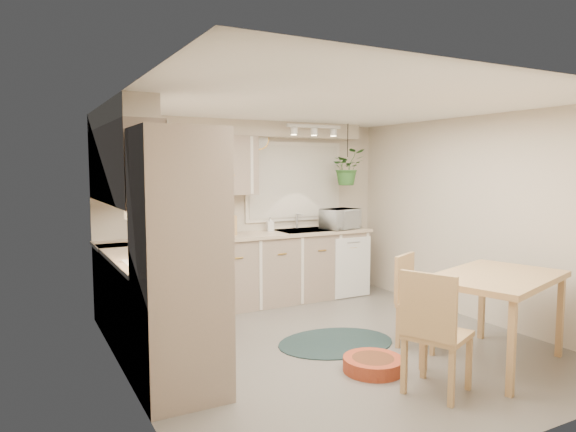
# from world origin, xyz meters

# --- Properties ---
(floor) EXTENTS (4.20, 4.20, 0.00)m
(floor) POSITION_xyz_m (0.00, 0.00, 0.00)
(floor) COLOR #5F5A53
(floor) RESTS_ON ground
(ceiling) EXTENTS (4.20, 4.20, 0.00)m
(ceiling) POSITION_xyz_m (0.00, 0.00, 2.40)
(ceiling) COLOR white
(ceiling) RESTS_ON wall_back
(wall_back) EXTENTS (4.00, 0.04, 2.40)m
(wall_back) POSITION_xyz_m (0.00, 2.10, 1.20)
(wall_back) COLOR beige
(wall_back) RESTS_ON floor
(wall_front) EXTENTS (4.00, 0.04, 2.40)m
(wall_front) POSITION_xyz_m (0.00, -2.10, 1.20)
(wall_front) COLOR beige
(wall_front) RESTS_ON floor
(wall_left) EXTENTS (0.04, 4.20, 2.40)m
(wall_left) POSITION_xyz_m (-2.00, 0.00, 1.20)
(wall_left) COLOR beige
(wall_left) RESTS_ON floor
(wall_right) EXTENTS (0.04, 4.20, 2.40)m
(wall_right) POSITION_xyz_m (2.00, 0.00, 1.20)
(wall_right) COLOR beige
(wall_right) RESTS_ON floor
(base_cab_left) EXTENTS (0.60, 1.85, 0.90)m
(base_cab_left) POSITION_xyz_m (-1.70, 0.88, 0.45)
(base_cab_left) COLOR gray
(base_cab_left) RESTS_ON floor
(base_cab_back) EXTENTS (3.60, 0.60, 0.90)m
(base_cab_back) POSITION_xyz_m (-0.20, 1.80, 0.45)
(base_cab_back) COLOR gray
(base_cab_back) RESTS_ON floor
(counter_left) EXTENTS (0.64, 1.89, 0.04)m
(counter_left) POSITION_xyz_m (-1.69, 0.88, 0.92)
(counter_left) COLOR #C2AA8E
(counter_left) RESTS_ON base_cab_left
(counter_back) EXTENTS (3.64, 0.64, 0.04)m
(counter_back) POSITION_xyz_m (-0.20, 1.79, 0.92)
(counter_back) COLOR #C2AA8E
(counter_back) RESTS_ON base_cab_back
(oven_stack) EXTENTS (0.65, 0.65, 2.10)m
(oven_stack) POSITION_xyz_m (-1.68, -0.38, 1.05)
(oven_stack) COLOR gray
(oven_stack) RESTS_ON floor
(wall_oven_face) EXTENTS (0.02, 0.56, 0.58)m
(wall_oven_face) POSITION_xyz_m (-1.35, -0.38, 1.05)
(wall_oven_face) COLOR silver
(wall_oven_face) RESTS_ON oven_stack
(upper_cab_left) EXTENTS (0.35, 2.00, 0.75)m
(upper_cab_left) POSITION_xyz_m (-1.82, 1.00, 1.83)
(upper_cab_left) COLOR gray
(upper_cab_left) RESTS_ON wall_left
(upper_cab_back) EXTENTS (2.00, 0.35, 0.75)m
(upper_cab_back) POSITION_xyz_m (-1.00, 1.93, 1.83)
(upper_cab_back) COLOR gray
(upper_cab_back) RESTS_ON wall_back
(soffit_left) EXTENTS (0.30, 2.00, 0.20)m
(soffit_left) POSITION_xyz_m (-1.85, 1.00, 2.30)
(soffit_left) COLOR beige
(soffit_left) RESTS_ON wall_left
(soffit_back) EXTENTS (3.60, 0.30, 0.20)m
(soffit_back) POSITION_xyz_m (-0.20, 1.95, 2.30)
(soffit_back) COLOR beige
(soffit_back) RESTS_ON wall_back
(cooktop) EXTENTS (0.52, 0.58, 0.02)m
(cooktop) POSITION_xyz_m (-1.68, 0.30, 0.94)
(cooktop) COLOR silver
(cooktop) RESTS_ON counter_left
(range_hood) EXTENTS (0.40, 0.60, 0.14)m
(range_hood) POSITION_xyz_m (-1.70, 0.30, 1.40)
(range_hood) COLOR silver
(range_hood) RESTS_ON upper_cab_left
(window_blinds) EXTENTS (1.40, 0.02, 1.00)m
(window_blinds) POSITION_xyz_m (0.70, 2.07, 1.60)
(window_blinds) COLOR beige
(window_blinds) RESTS_ON wall_back
(window_frame) EXTENTS (1.50, 0.02, 1.10)m
(window_frame) POSITION_xyz_m (0.70, 2.08, 1.60)
(window_frame) COLOR beige
(window_frame) RESTS_ON wall_back
(sink) EXTENTS (0.70, 0.48, 0.10)m
(sink) POSITION_xyz_m (0.70, 1.80, 0.90)
(sink) COLOR #B0B2B8
(sink) RESTS_ON counter_back
(dishwasher_front) EXTENTS (0.58, 0.02, 0.83)m
(dishwasher_front) POSITION_xyz_m (1.30, 1.49, 0.42)
(dishwasher_front) COLOR silver
(dishwasher_front) RESTS_ON base_cab_back
(track_light_bar) EXTENTS (0.80, 0.04, 0.04)m
(track_light_bar) POSITION_xyz_m (0.70, 1.55, 2.33)
(track_light_bar) COLOR silver
(track_light_bar) RESTS_ON ceiling
(wall_clock) EXTENTS (0.30, 0.03, 0.30)m
(wall_clock) POSITION_xyz_m (0.15, 2.07, 2.18)
(wall_clock) COLOR gold
(wall_clock) RESTS_ON wall_back
(dining_table) EXTENTS (1.52, 1.23, 0.83)m
(dining_table) POSITION_xyz_m (1.05, -1.08, 0.41)
(dining_table) COLOR tan
(dining_table) RESTS_ON floor
(chair_left) EXTENTS (0.62, 0.62, 1.00)m
(chair_left) POSITION_xyz_m (0.14, -1.28, 0.50)
(chair_left) COLOR tan
(chair_left) RESTS_ON floor
(chair_back) EXTENTS (0.58, 0.58, 0.92)m
(chair_back) POSITION_xyz_m (0.77, -0.44, 0.46)
(chair_back) COLOR tan
(chair_back) RESTS_ON floor
(braided_rug) EXTENTS (1.31, 1.03, 0.01)m
(braided_rug) POSITION_xyz_m (0.07, 0.06, 0.01)
(braided_rug) COLOR black
(braided_rug) RESTS_ON floor
(pet_bed) EXTENTS (0.54, 0.54, 0.12)m
(pet_bed) POSITION_xyz_m (-0.05, -0.71, 0.06)
(pet_bed) COLOR #A24020
(pet_bed) RESTS_ON floor
(microwave) EXTENTS (0.57, 0.40, 0.35)m
(microwave) POSITION_xyz_m (1.22, 1.70, 1.11)
(microwave) COLOR silver
(microwave) RESTS_ON counter_back
(soap_bottle) EXTENTS (0.12, 0.21, 0.09)m
(soap_bottle) POSITION_xyz_m (0.26, 1.95, 0.99)
(soap_bottle) COLOR silver
(soap_bottle) RESTS_ON counter_back
(hanging_plant) EXTENTS (0.55, 0.59, 0.39)m
(hanging_plant) POSITION_xyz_m (1.34, 1.70, 1.75)
(hanging_plant) COLOR #2F6327
(hanging_plant) RESTS_ON ceiling
(coffee_maker) EXTENTS (0.23, 0.26, 0.33)m
(coffee_maker) POSITION_xyz_m (-1.05, 1.80, 1.10)
(coffee_maker) COLOR black
(coffee_maker) RESTS_ON counter_back
(toaster) EXTENTS (0.28, 0.17, 0.16)m
(toaster) POSITION_xyz_m (-0.50, 1.82, 1.02)
(toaster) COLOR #B0B2B8
(toaster) RESTS_ON counter_back
(knife_block) EXTENTS (0.13, 0.13, 0.25)m
(knife_block) POSITION_xyz_m (-0.34, 1.85, 1.06)
(knife_block) COLOR tan
(knife_block) RESTS_ON counter_back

